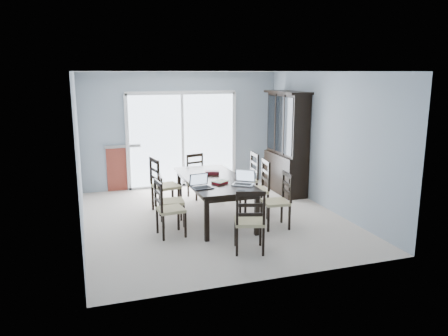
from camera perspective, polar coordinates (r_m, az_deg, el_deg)
The scene contains 24 objects.
floor at distance 7.95m, azimuth -1.31°, elevation -6.59°, with size 5.00×5.00×0.00m, color #C1B3A5.
ceiling at distance 7.52m, azimuth -1.41°, elevation 12.48°, with size 5.00×5.00×0.00m, color white.
back_wall at distance 10.03m, azimuth -5.49°, elevation 4.96°, with size 4.50×0.02×2.60m, color #909FAC.
wall_left at distance 7.32m, azimuth -18.48°, elevation 1.61°, with size 0.02×5.00×2.60m, color #909FAC.
wall_right at distance 8.55m, azimuth 13.27°, elevation 3.40°, with size 0.02×5.00×2.60m, color #909FAC.
balcony at distance 11.23m, azimuth -6.47°, elevation -1.26°, with size 4.50×2.00×0.10m, color gray.
railing at distance 12.08m, azimuth -7.51°, elevation 2.58°, with size 4.50×0.06×1.10m, color #99999E.
dining_table at distance 7.76m, azimuth -1.33°, elevation -1.89°, with size 1.00×2.20×0.75m.
china_hutch at distance 9.56m, azimuth 8.17°, elevation 3.14°, with size 0.50×1.38×2.20m.
sliding_door at distance 10.03m, azimuth -5.44°, elevation 3.74°, with size 2.52×0.05×2.18m.
chair_left_near at distance 7.01m, azimuth -7.72°, elevation -4.47°, with size 0.45×0.44×1.07m.
chair_left_mid at distance 7.53m, azimuth -7.48°, elevation -3.50°, with size 0.42×0.41×1.02m.
chair_left_far at distance 8.21m, azimuth -8.27°, elevation -1.46°, with size 0.54×0.53×1.21m.
chair_right_near at distance 7.43m, azimuth 7.45°, elevation -3.42°, with size 0.45×0.44×1.09m.
chair_right_mid at distance 7.94m, azimuth 4.65°, elevation -1.86°, with size 0.52×0.51×1.21m.
chair_right_far at distance 8.77m, azimuth 3.29°, elevation -0.58°, with size 0.48×0.47×1.18m.
chair_end_near at distance 6.30m, azimuth 3.40°, elevation -6.11°, with size 0.52×0.53×1.12m.
chair_end_far at distance 9.21m, azimuth -3.51°, elevation -0.39°, with size 0.48×0.49×1.05m.
laptop_dark at distance 7.07m, azimuth -2.87°, elevation -2.24°, with size 0.36×0.28×0.23m.
laptop_silver at distance 7.27m, azimuth 2.51°, elevation -1.78°, with size 0.42×0.40×0.24m.
book_stack at distance 7.39m, azimuth -0.52°, elevation -1.85°, with size 0.31×0.30×0.04m.
cell_phone at distance 6.90m, azimuth 2.24°, elevation -3.01°, with size 0.12×0.05×0.01m, color black.
game_box at distance 8.02m, azimuth -1.54°, elevation -0.63°, with size 0.25×0.12×0.06m, color #450D10.
hot_tub at distance 10.85m, azimuth -10.42°, elevation 1.19°, with size 2.04×1.83×1.03m.
Camera 1 is at (-2.16, -7.20, 2.59)m, focal length 35.00 mm.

